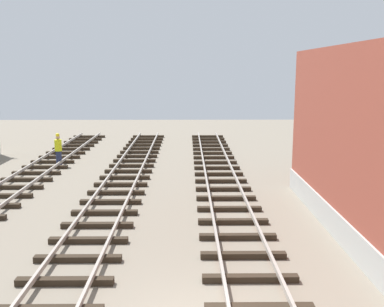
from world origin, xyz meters
TOP-DOWN VIEW (x-y plane):
  - track_worker_foreground at (-7.71, 16.51)m, footprint 0.40×0.40m

SIDE VIEW (x-z plane):
  - track_worker_foreground at x=-7.71m, z-range -0.01..1.86m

